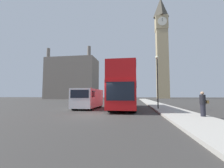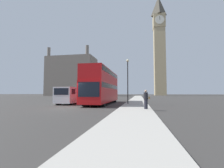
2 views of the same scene
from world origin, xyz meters
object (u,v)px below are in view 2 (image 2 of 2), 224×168
at_px(clock_tower, 159,44).
at_px(parked_sedan, 104,96).
at_px(white_van, 71,95).
at_px(pedestrian, 146,99).
at_px(street_lamp, 128,74).
at_px(red_double_decker_bus, 103,85).

bearing_deg(clock_tower, parked_sedan, -114.43).
xyz_separation_m(clock_tower, white_van, (-21.48, -72.76, -29.87)).
xyz_separation_m(pedestrian, parked_sedan, (-10.52, 29.78, -0.24)).
bearing_deg(street_lamp, pedestrian, -71.53).
height_order(red_double_decker_bus, street_lamp, street_lamp).
xyz_separation_m(clock_tower, pedestrian, (-11.81, -78.96, -30.12)).
xyz_separation_m(red_double_decker_bus, street_lamp, (3.54, -1.10, 1.33)).
bearing_deg(pedestrian, parked_sedan, 109.46).
height_order(clock_tower, parked_sedan, clock_tower).
relative_size(red_double_decker_bus, pedestrian, 7.16).
xyz_separation_m(clock_tower, red_double_decker_bus, (-17.30, -72.02, -28.55)).
bearing_deg(parked_sedan, clock_tower, 65.57).
relative_size(pedestrian, street_lamp, 0.29).
height_order(clock_tower, white_van, clock_tower).
distance_m(clock_tower, white_van, 81.53).
xyz_separation_m(clock_tower, street_lamp, (-13.76, -73.13, -27.23)).
bearing_deg(pedestrian, street_lamp, 108.47).
bearing_deg(parked_sedan, white_van, -87.92).
bearing_deg(red_double_decker_bus, clock_tower, 76.49).
xyz_separation_m(white_van, pedestrian, (9.67, -6.20, -0.25)).
height_order(red_double_decker_bus, pedestrian, red_double_decker_bus).
xyz_separation_m(street_lamp, parked_sedan, (-8.58, 23.95, -3.14)).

